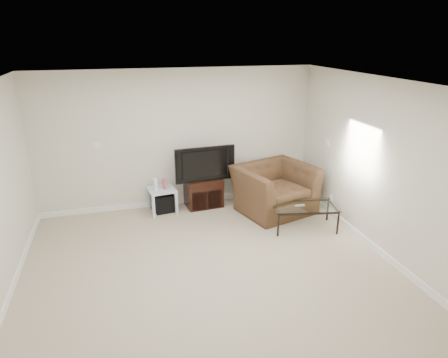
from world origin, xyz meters
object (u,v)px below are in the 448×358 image
object	(u,v)px
subwoofer	(164,203)
side_table	(162,200)
coffee_table	(304,217)
recliner	(275,181)
tv_stand	(204,192)
television	(203,162)

from	to	relation	value
subwoofer	side_table	bearing A→B (deg)	-138.61
side_table	coffee_table	world-z (taller)	side_table
recliner	tv_stand	bearing A→B (deg)	139.05
television	coffee_table	bearing A→B (deg)	-46.68
recliner	subwoofer	bearing A→B (deg)	148.87
tv_stand	subwoofer	bearing A→B (deg)	177.35
recliner	coffee_table	bearing A→B (deg)	-91.08
recliner	coffee_table	size ratio (longest dim) A/B	1.24
subwoofer	coffee_table	bearing A→B (deg)	-31.26
coffee_table	tv_stand	bearing A→B (deg)	136.31
side_table	subwoofer	size ratio (longest dim) A/B	1.37
side_table	television	bearing A→B (deg)	1.80
side_table	subwoofer	distance (m)	0.07
recliner	coffee_table	distance (m)	0.89
subwoofer	television	bearing A→B (deg)	0.20
side_table	coffee_table	bearing A→B (deg)	-30.54
television	tv_stand	bearing A→B (deg)	91.37
television	recliner	world-z (taller)	television
subwoofer	coffee_table	size ratio (longest dim) A/B	0.32
television	recliner	distance (m)	1.32
side_table	recliner	world-z (taller)	recliner
coffee_table	subwoofer	bearing A→B (deg)	148.74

